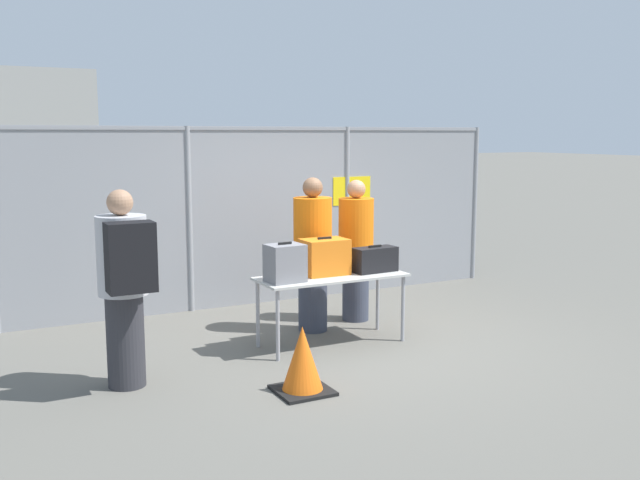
# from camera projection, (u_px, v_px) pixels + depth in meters

# --- Properties ---
(ground_plane) EXTENTS (120.00, 120.00, 0.00)m
(ground_plane) POSITION_uv_depth(u_px,v_px,m) (357.00, 344.00, 7.73)
(ground_plane) COLOR #605E56
(fence_section) EXTENTS (6.95, 0.07, 2.36)m
(fence_section) POSITION_uv_depth(u_px,v_px,m) (273.00, 211.00, 9.54)
(fence_section) COLOR gray
(fence_section) RESTS_ON ground_plane
(inspection_table) EXTENTS (1.62, 0.64, 0.76)m
(inspection_table) POSITION_uv_depth(u_px,v_px,m) (331.00, 282.00, 7.63)
(inspection_table) COLOR #B2B2AD
(inspection_table) RESTS_ON ground_plane
(suitcase_grey) EXTENTS (0.39, 0.32, 0.41)m
(suitcase_grey) POSITION_uv_depth(u_px,v_px,m) (285.00, 263.00, 7.28)
(suitcase_grey) COLOR slate
(suitcase_grey) RESTS_ON inspection_table
(suitcase_orange) EXTENTS (0.48, 0.33, 0.41)m
(suitcase_orange) POSITION_uv_depth(u_px,v_px,m) (325.00, 257.00, 7.66)
(suitcase_orange) COLOR orange
(suitcase_orange) RESTS_ON inspection_table
(suitcase_black) EXTENTS (0.50, 0.25, 0.30)m
(suitcase_black) POSITION_uv_depth(u_px,v_px,m) (375.00, 260.00, 7.81)
(suitcase_black) COLOR black
(suitcase_black) RESTS_ON inspection_table
(traveler_hooded) EXTENTS (0.44, 0.68, 1.78)m
(traveler_hooded) POSITION_uv_depth(u_px,v_px,m) (125.00, 281.00, 6.25)
(traveler_hooded) COLOR #2D2D33
(traveler_hooded) RESTS_ON ground_plane
(security_worker_near) EXTENTS (0.44, 0.44, 1.77)m
(security_worker_near) POSITION_uv_depth(u_px,v_px,m) (313.00, 252.00, 8.14)
(security_worker_near) COLOR #383D4C
(security_worker_near) RESTS_ON ground_plane
(security_worker_far) EXTENTS (0.42, 0.42, 1.72)m
(security_worker_far) POSITION_uv_depth(u_px,v_px,m) (356.00, 248.00, 8.61)
(security_worker_far) COLOR #383D4C
(security_worker_far) RESTS_ON ground_plane
(utility_trailer) EXTENTS (3.63, 2.26, 0.69)m
(utility_trailer) POSITION_uv_depth(u_px,v_px,m) (337.00, 240.00, 12.54)
(utility_trailer) COLOR silver
(utility_trailer) RESTS_ON ground_plane
(traffic_cone) EXTENTS (0.48, 0.48, 0.60)m
(traffic_cone) POSITION_uv_depth(u_px,v_px,m) (302.00, 362.00, 6.25)
(traffic_cone) COLOR black
(traffic_cone) RESTS_ON ground_plane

